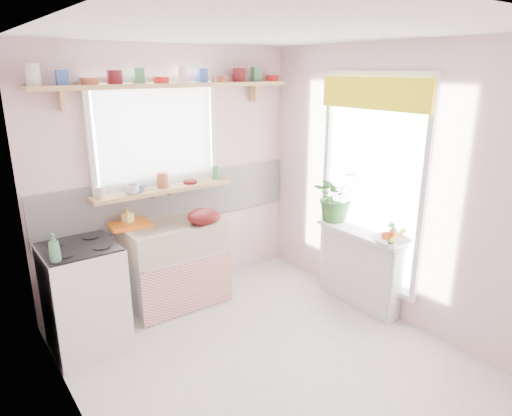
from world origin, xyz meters
TOP-DOWN VIEW (x-y plane):
  - room at (0.66, 0.86)m, footprint 3.20×3.20m
  - sink_unit at (-0.15, 1.29)m, footprint 0.95×0.65m
  - cooker at (-1.10, 1.05)m, footprint 0.58×0.58m
  - radiator_ledge at (1.30, 0.20)m, footprint 0.22×0.95m
  - windowsill at (-0.15, 1.48)m, footprint 1.40×0.22m
  - pine_shelf at (0.00, 1.47)m, footprint 2.52×0.24m
  - shelf_crockery at (-0.04, 1.47)m, footprint 2.47×0.11m
  - sill_crockery at (-0.15, 1.48)m, footprint 1.35×0.11m
  - dish_tray at (-0.53, 1.44)m, footprint 0.39×0.31m
  - colander at (0.08, 1.10)m, footprint 0.42×0.42m
  - jade_plant at (1.33, 0.60)m, footprint 0.51×0.46m
  - fruit_bowl at (1.21, -0.20)m, footprint 0.39×0.39m
  - herb_pot at (1.21, -0.20)m, footprint 0.14×0.11m
  - soap_bottle_sink at (-0.53, 1.48)m, footprint 0.11×0.11m
  - sill_cup at (-0.48, 1.42)m, footprint 0.14×0.14m
  - sill_bowl at (-0.41, 1.54)m, footprint 0.21×0.21m
  - shelf_vase at (0.78, 1.53)m, footprint 0.15×0.15m
  - cooker_bottle at (-1.32, 0.83)m, footprint 0.09×0.09m
  - fruit at (1.22, -0.19)m, footprint 0.20×0.14m

SIDE VIEW (x-z plane):
  - radiator_ledge at x=1.30m, z-range 0.01..0.78m
  - sink_unit at x=-0.15m, z-range -0.13..0.99m
  - cooker at x=-1.10m, z-range 0.00..0.92m
  - fruit_bowl at x=1.21m, z-range 0.78..0.85m
  - dish_tray at x=-0.53m, z-range 0.85..0.89m
  - fruit at x=1.22m, z-range 0.82..0.92m
  - herb_pot at x=1.21m, z-range 0.78..1.01m
  - colander at x=0.08m, z-range 0.85..0.99m
  - soap_bottle_sink at x=-0.53m, z-range 0.85..1.03m
  - cooker_bottle at x=-1.32m, z-range 0.92..1.13m
  - jade_plant at x=1.33m, z-range 0.77..1.30m
  - windowsill at x=-0.15m, z-range 1.12..1.16m
  - sill_bowl at x=-0.41m, z-range 1.16..1.22m
  - sill_cup at x=-0.48m, z-range 1.16..1.25m
  - sill_crockery at x=-0.15m, z-range 1.16..1.28m
  - room at x=0.66m, z-range -0.23..2.97m
  - pine_shelf at x=0.00m, z-range 2.10..2.14m
  - shelf_crockery at x=-0.04m, z-range 2.13..2.25m
  - shelf_vase at x=0.78m, z-range 2.14..2.28m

